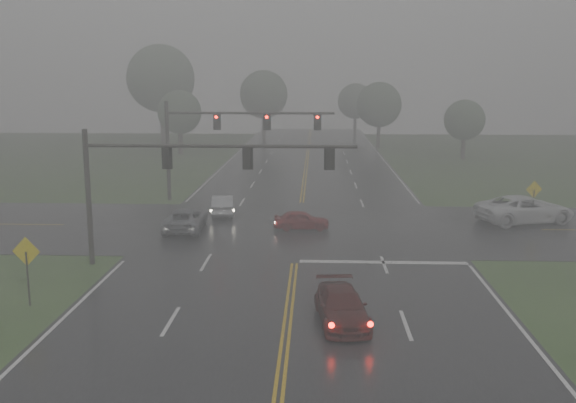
{
  "coord_description": "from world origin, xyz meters",
  "views": [
    {
      "loc": [
        1.05,
        -17.12,
        9.23
      ],
      "look_at": [
        -0.41,
        16.0,
        2.82
      ],
      "focal_mm": 40.0,
      "sensor_mm": 36.0,
      "label": 1
    }
  ],
  "objects_px": {
    "car_grey": "(186,230)",
    "sedan_silver": "(223,215)",
    "pickup_white": "(524,223)",
    "sedan_red": "(301,229)",
    "signal_gantry_far": "(218,131)",
    "sedan_maroon": "(341,323)",
    "signal_gantry_near": "(171,170)"
  },
  "relations": [
    {
      "from": "sedan_silver",
      "to": "pickup_white",
      "type": "relative_size",
      "value": 0.65
    },
    {
      "from": "sedan_maroon",
      "to": "signal_gantry_far",
      "type": "height_order",
      "value": "signal_gantry_far"
    },
    {
      "from": "car_grey",
      "to": "signal_gantry_near",
      "type": "distance_m",
      "value": 8.84
    },
    {
      "from": "sedan_red",
      "to": "signal_gantry_far",
      "type": "bearing_deg",
      "value": 31.91
    },
    {
      "from": "signal_gantry_far",
      "to": "car_grey",
      "type": "bearing_deg",
      "value": -93.62
    },
    {
      "from": "sedan_maroon",
      "to": "sedan_silver",
      "type": "bearing_deg",
      "value": 104.04
    },
    {
      "from": "sedan_maroon",
      "to": "sedan_red",
      "type": "xyz_separation_m",
      "value": [
        -1.9,
        15.31,
        0.0
      ]
    },
    {
      "from": "sedan_red",
      "to": "pickup_white",
      "type": "height_order",
      "value": "pickup_white"
    },
    {
      "from": "sedan_red",
      "to": "signal_gantry_near",
      "type": "distance_m",
      "value": 11.15
    },
    {
      "from": "sedan_silver",
      "to": "signal_gantry_near",
      "type": "relative_size",
      "value": 0.31
    },
    {
      "from": "signal_gantry_near",
      "to": "sedan_red",
      "type": "bearing_deg",
      "value": 51.98
    },
    {
      "from": "car_grey",
      "to": "pickup_white",
      "type": "xyz_separation_m",
      "value": [
        21.49,
        3.06,
        0.0
      ]
    },
    {
      "from": "pickup_white",
      "to": "car_grey",
      "type": "bearing_deg",
      "value": 80.96
    },
    {
      "from": "sedan_silver",
      "to": "car_grey",
      "type": "distance_m",
      "value": 4.96
    },
    {
      "from": "sedan_silver",
      "to": "signal_gantry_far",
      "type": "bearing_deg",
      "value": -86.54
    },
    {
      "from": "sedan_silver",
      "to": "signal_gantry_far",
      "type": "distance_m",
      "value": 7.5
    },
    {
      "from": "sedan_maroon",
      "to": "sedan_red",
      "type": "height_order",
      "value": "sedan_maroon"
    },
    {
      "from": "sedan_maroon",
      "to": "car_grey",
      "type": "xyz_separation_m",
      "value": [
        -9.01,
        14.74,
        0.0
      ]
    },
    {
      "from": "sedan_silver",
      "to": "signal_gantry_far",
      "type": "relative_size",
      "value": 0.32
    },
    {
      "from": "sedan_maroon",
      "to": "signal_gantry_near",
      "type": "height_order",
      "value": "signal_gantry_near"
    },
    {
      "from": "sedan_maroon",
      "to": "pickup_white",
      "type": "height_order",
      "value": "pickup_white"
    },
    {
      "from": "car_grey",
      "to": "sedan_silver",
      "type": "bearing_deg",
      "value": -111.39
    },
    {
      "from": "sedan_silver",
      "to": "pickup_white",
      "type": "bearing_deg",
      "value": 168.01
    },
    {
      "from": "sedan_maroon",
      "to": "sedan_red",
      "type": "distance_m",
      "value": 15.43
    },
    {
      "from": "sedan_maroon",
      "to": "pickup_white",
      "type": "relative_size",
      "value": 0.69
    },
    {
      "from": "car_grey",
      "to": "signal_gantry_near",
      "type": "xyz_separation_m",
      "value": [
        0.91,
        -7.37,
        4.8
      ]
    },
    {
      "from": "sedan_red",
      "to": "signal_gantry_far",
      "type": "height_order",
      "value": "signal_gantry_far"
    },
    {
      "from": "car_grey",
      "to": "pickup_white",
      "type": "distance_m",
      "value": 21.7
    },
    {
      "from": "sedan_maroon",
      "to": "signal_gantry_near",
      "type": "xyz_separation_m",
      "value": [
        -8.1,
        7.38,
        4.8
      ]
    },
    {
      "from": "signal_gantry_near",
      "to": "pickup_white",
      "type": "bearing_deg",
      "value": 26.89
    },
    {
      "from": "sedan_maroon",
      "to": "pickup_white",
      "type": "distance_m",
      "value": 21.74
    },
    {
      "from": "sedan_maroon",
      "to": "car_grey",
      "type": "relative_size",
      "value": 0.89
    }
  ]
}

